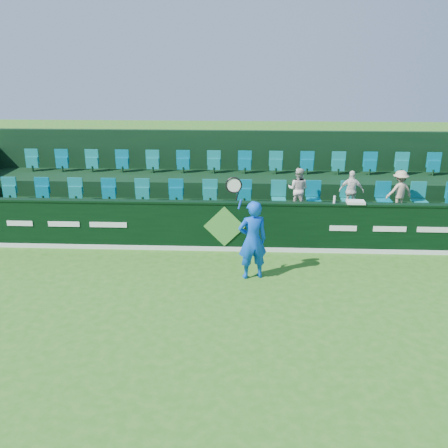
{
  "coord_description": "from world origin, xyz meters",
  "views": [
    {
      "loc": [
        0.56,
        -8.47,
        5.09
      ],
      "look_at": [
        0.04,
        2.8,
        1.15
      ],
      "focal_mm": 40.0,
      "sensor_mm": 36.0,
      "label": 1
    }
  ],
  "objects_px": {
    "spectator_middle": "(351,191)",
    "spectator_left": "(298,189)",
    "drinks_bottle": "(334,200)",
    "tennis_player": "(252,239)",
    "spectator_right": "(399,191)",
    "towel": "(356,202)"
  },
  "relations": [
    {
      "from": "towel",
      "to": "drinks_bottle",
      "type": "relative_size",
      "value": 2.34
    },
    {
      "from": "spectator_right",
      "to": "drinks_bottle",
      "type": "bearing_deg",
      "value": 13.35
    },
    {
      "from": "spectator_left",
      "to": "towel",
      "type": "relative_size",
      "value": 2.68
    },
    {
      "from": "spectator_middle",
      "to": "drinks_bottle",
      "type": "height_order",
      "value": "spectator_middle"
    },
    {
      "from": "spectator_middle",
      "to": "spectator_right",
      "type": "xyz_separation_m",
      "value": [
        1.32,
        0.0,
        0.01
      ]
    },
    {
      "from": "towel",
      "to": "drinks_bottle",
      "type": "height_order",
      "value": "drinks_bottle"
    },
    {
      "from": "spectator_right",
      "to": "drinks_bottle",
      "type": "distance_m",
      "value": 2.28
    },
    {
      "from": "spectator_middle",
      "to": "spectator_left",
      "type": "bearing_deg",
      "value": 9.64
    },
    {
      "from": "spectator_right",
      "to": "towel",
      "type": "bearing_deg",
      "value": 21.91
    },
    {
      "from": "tennis_player",
      "to": "spectator_left",
      "type": "height_order",
      "value": "tennis_player"
    },
    {
      "from": "spectator_middle",
      "to": "towel",
      "type": "bearing_deg",
      "value": 94.16
    },
    {
      "from": "spectator_middle",
      "to": "drinks_bottle",
      "type": "bearing_deg",
      "value": 69.27
    },
    {
      "from": "tennis_player",
      "to": "spectator_right",
      "type": "bearing_deg",
      "value": 34.46
    },
    {
      "from": "tennis_player",
      "to": "spectator_left",
      "type": "xyz_separation_m",
      "value": [
        1.29,
        2.82,
        0.45
      ]
    },
    {
      "from": "tennis_player",
      "to": "spectator_middle",
      "type": "height_order",
      "value": "tennis_player"
    },
    {
      "from": "spectator_right",
      "to": "drinks_bottle",
      "type": "xyz_separation_m",
      "value": [
        -1.98,
        -1.12,
        0.06
      ]
    },
    {
      "from": "tennis_player",
      "to": "drinks_bottle",
      "type": "height_order",
      "value": "tennis_player"
    },
    {
      "from": "drinks_bottle",
      "to": "spectator_right",
      "type": "bearing_deg",
      "value": 29.5
    },
    {
      "from": "towel",
      "to": "spectator_middle",
      "type": "bearing_deg",
      "value": 84.52
    },
    {
      "from": "spectator_middle",
      "to": "tennis_player",
      "type": "bearing_deg",
      "value": 55.02
    },
    {
      "from": "spectator_left",
      "to": "drinks_bottle",
      "type": "height_order",
      "value": "spectator_left"
    },
    {
      "from": "drinks_bottle",
      "to": "spectator_left",
      "type": "bearing_deg",
      "value": 126.5
    }
  ]
}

